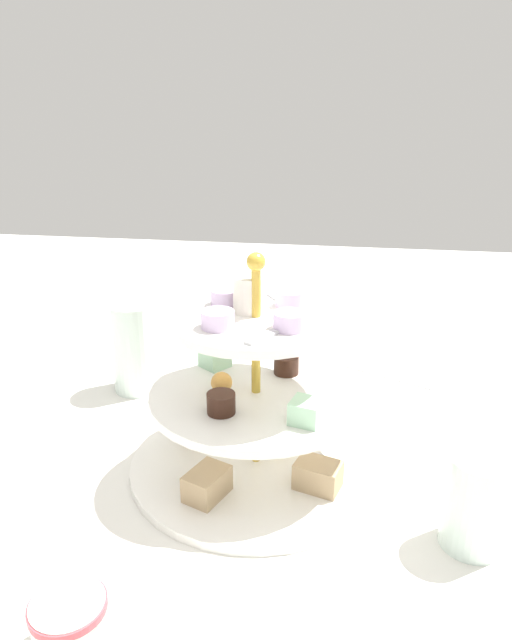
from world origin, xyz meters
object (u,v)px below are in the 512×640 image
Objects in this scene: butter_knife_left at (382,374)px; water_glass_mid_back at (476,502)px; water_glass_tall_right at (135,348)px; teacup_with_saucer at (71,629)px; tiered_serving_stand at (256,410)px.

water_glass_mid_back is at bearing 126.29° from butter_knife_left.
water_glass_tall_right is 1.50× the size of teacup_with_saucer.
teacup_with_saucer is at bearing 159.75° from tiered_serving_stand.
butter_knife_left is at bearing -29.47° from tiered_serving_stand.
teacup_with_saucer is 0.93× the size of water_glass_mid_back.
water_glass_mid_back reaches higher than teacup_with_saucer.
tiered_serving_stand reaches higher than water_glass_mid_back.
water_glass_tall_right is 0.51m from water_glass_mid_back.
water_glass_mid_back is (-0.37, -0.07, 0.05)m from butter_knife_left.
tiered_serving_stand reaches higher than water_glass_tall_right.
teacup_with_saucer is 0.60m from butter_knife_left.
butter_knife_left is 1.76× the size of water_glass_mid_back.
tiered_serving_stand is at bearing -20.25° from teacup_with_saucer.
water_glass_tall_right is 1.39× the size of water_glass_mid_back.
water_glass_tall_right reaches higher than water_glass_mid_back.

